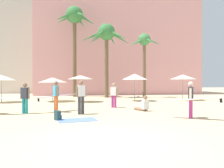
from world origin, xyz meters
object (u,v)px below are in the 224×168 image
at_px(cafe_umbrella_1, 53,80).
at_px(person_mid_left, 81,96).
at_px(cafe_umbrella_2, 183,77).
at_px(person_mid_center, 143,105).
at_px(palm_tree_left, 144,45).
at_px(palm_tree_center, 106,37).
at_px(person_far_right, 25,97).
at_px(person_far_left, 114,94).
at_px(cafe_umbrella_3, 135,77).
at_px(cafe_umbrella_0, 1,78).
at_px(beach_towel, 77,120).
at_px(palm_tree_far_left, 75,22).
at_px(cafe_umbrella_4, 81,77).
at_px(person_near_left, 192,99).
at_px(backpack, 58,116).

height_order(cafe_umbrella_1, person_mid_left, cafe_umbrella_1).
height_order(cafe_umbrella_2, person_mid_center, cafe_umbrella_2).
relative_size(palm_tree_left, person_mid_center, 7.03).
bearing_deg(palm_tree_center, person_mid_left, -103.35).
xyz_separation_m(person_far_right, person_far_left, (5.15, 1.89, -0.01)).
distance_m(cafe_umbrella_1, cafe_umbrella_2, 12.03).
bearing_deg(cafe_umbrella_2, cafe_umbrella_3, -178.73).
distance_m(cafe_umbrella_0, beach_towel, 11.58).
bearing_deg(cafe_umbrella_1, person_far_right, -94.29).
relative_size(cafe_umbrella_3, person_far_left, 1.51).
bearing_deg(cafe_umbrella_2, cafe_umbrella_0, 179.05).
bearing_deg(person_mid_center, cafe_umbrella_1, 16.31).
bearing_deg(beach_towel, palm_tree_far_left, 91.92).
height_order(palm_tree_far_left, cafe_umbrella_3, palm_tree_far_left).
bearing_deg(beach_towel, cafe_umbrella_3, 60.89).
bearing_deg(cafe_umbrella_1, cafe_umbrella_4, -17.66).
bearing_deg(person_far_left, cafe_umbrella_1, -103.49).
relative_size(palm_tree_center, beach_towel, 4.95).
bearing_deg(cafe_umbrella_4, cafe_umbrella_0, 174.86).
xyz_separation_m(palm_tree_center, cafe_umbrella_1, (-5.29, -4.17, -4.83)).
xyz_separation_m(person_near_left, person_mid_center, (-1.44, 2.86, -0.61)).
distance_m(cafe_umbrella_1, person_near_left, 12.50).
bearing_deg(palm_tree_center, person_far_right, -117.27).
relative_size(cafe_umbrella_0, cafe_umbrella_1, 0.91).
relative_size(palm_tree_far_left, palm_tree_left, 1.49).
height_order(cafe_umbrella_3, backpack, cafe_umbrella_3).
xyz_separation_m(cafe_umbrella_2, person_far_left, (-7.41, -4.79, -1.31)).
distance_m(backpack, person_far_right, 3.09).
xyz_separation_m(palm_tree_center, cafe_umbrella_2, (6.73, -4.62, -4.52)).
bearing_deg(backpack, person_far_right, 95.02).
distance_m(cafe_umbrella_1, person_far_right, 7.22).
relative_size(palm_tree_center, person_far_right, 4.98).
bearing_deg(palm_tree_left, backpack, -121.84).
distance_m(palm_tree_center, cafe_umbrella_0, 11.41).
distance_m(palm_tree_far_left, palm_tree_left, 8.70).
relative_size(cafe_umbrella_4, person_mid_center, 2.25).
height_order(palm_tree_far_left, person_near_left, palm_tree_far_left).
xyz_separation_m(cafe_umbrella_4, person_mid_left, (0.02, -7.07, -1.15)).
relative_size(person_mid_left, person_far_left, 1.08).
bearing_deg(beach_towel, person_near_left, -4.06).
height_order(palm_tree_left, person_mid_center, palm_tree_left).
xyz_separation_m(person_near_left, person_far_left, (-2.90, 4.70, -0.03)).
bearing_deg(person_far_left, person_mid_left, -4.66).
bearing_deg(cafe_umbrella_2, person_mid_left, -142.33).
xyz_separation_m(cafe_umbrella_2, person_mid_left, (-9.58, -7.40, -1.23)).
distance_m(cafe_umbrella_2, cafe_umbrella_4, 9.61).
height_order(cafe_umbrella_1, person_mid_center, cafe_umbrella_1).
bearing_deg(palm_tree_far_left, person_mid_left, -87.14).
distance_m(beach_towel, person_mid_left, 1.99).
bearing_deg(palm_tree_left, cafe_umbrella_1, -159.14).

